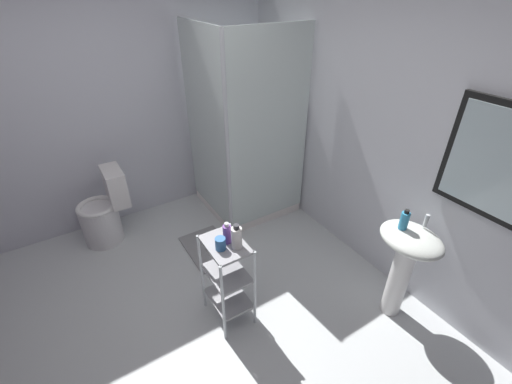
% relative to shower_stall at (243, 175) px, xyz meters
% --- Properties ---
extents(ground_plane, '(4.20, 4.20, 0.02)m').
position_rel_shower_stall_xyz_m(ground_plane, '(1.19, -1.22, -0.47)').
color(ground_plane, silver).
extents(wall_back, '(4.20, 0.14, 2.50)m').
position_rel_shower_stall_xyz_m(wall_back, '(1.20, 0.63, 0.79)').
color(wall_back, silver).
rests_on(wall_back, ground_plane).
extents(wall_left, '(0.10, 4.20, 2.50)m').
position_rel_shower_stall_xyz_m(wall_left, '(-0.66, -1.22, 0.79)').
color(wall_left, silver).
rests_on(wall_left, ground_plane).
extents(shower_stall, '(0.92, 0.92, 2.00)m').
position_rel_shower_stall_xyz_m(shower_stall, '(0.00, 0.00, 0.00)').
color(shower_stall, white).
rests_on(shower_stall, ground_plane).
extents(pedestal_sink, '(0.46, 0.37, 0.81)m').
position_rel_shower_stall_xyz_m(pedestal_sink, '(1.87, 0.30, 0.12)').
color(pedestal_sink, white).
rests_on(pedestal_sink, ground_plane).
extents(sink_faucet, '(0.03, 0.03, 0.10)m').
position_rel_shower_stall_xyz_m(sink_faucet, '(1.87, 0.42, 0.40)').
color(sink_faucet, silver).
rests_on(sink_faucet, pedestal_sink).
extents(toilet, '(0.37, 0.49, 0.76)m').
position_rel_shower_stall_xyz_m(toilet, '(-0.29, -1.44, -0.15)').
color(toilet, white).
rests_on(toilet, ground_plane).
extents(storage_cart, '(0.38, 0.28, 0.74)m').
position_rel_shower_stall_xyz_m(storage_cart, '(1.21, -0.84, -0.03)').
color(storage_cart, silver).
rests_on(storage_cart, ground_plane).
extents(hand_soap_bottle, '(0.06, 0.06, 0.16)m').
position_rel_shower_stall_xyz_m(hand_soap_bottle, '(1.80, 0.26, 0.42)').
color(hand_soap_bottle, '#389ED1').
rests_on(hand_soap_bottle, pedestal_sink).
extents(lotion_bottle_white, '(0.07, 0.07, 0.19)m').
position_rel_shower_stall_xyz_m(lotion_bottle_white, '(1.28, -0.78, 0.36)').
color(lotion_bottle_white, white).
rests_on(lotion_bottle_white, storage_cart).
extents(conditioner_bottle_purple, '(0.06, 0.06, 0.16)m').
position_rel_shower_stall_xyz_m(conditioner_bottle_purple, '(1.20, -0.81, 0.35)').
color(conditioner_bottle_purple, purple).
rests_on(conditioner_bottle_purple, storage_cart).
extents(rinse_cup, '(0.07, 0.07, 0.09)m').
position_rel_shower_stall_xyz_m(rinse_cup, '(1.24, -0.89, 0.32)').
color(rinse_cup, '#3870B2').
rests_on(rinse_cup, storage_cart).
extents(bath_mat, '(0.60, 0.40, 0.02)m').
position_rel_shower_stall_xyz_m(bath_mat, '(0.41, -0.65, -0.45)').
color(bath_mat, gray).
rests_on(bath_mat, ground_plane).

